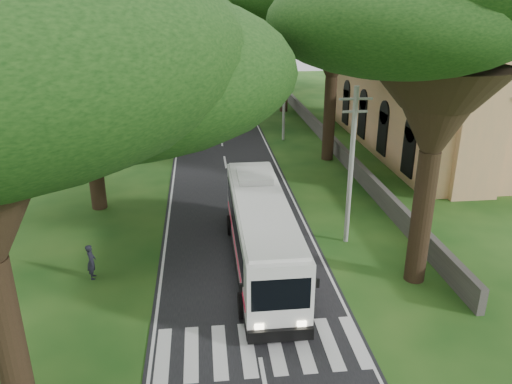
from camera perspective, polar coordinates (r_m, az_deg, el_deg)
ground at (r=20.39m, az=-0.38°, el=-14.01°), size 140.00×140.00×0.00m
road at (r=43.23m, az=-3.90°, el=5.43°), size 8.00×120.00×0.04m
crosswalk at (r=18.81m, az=0.29°, el=-17.51°), size 8.00×3.00×0.01m
property_wall at (r=43.42m, az=8.17°, el=6.14°), size 0.35×50.00×1.20m
church at (r=43.39m, az=20.91°, el=10.80°), size 14.00×24.00×11.60m
pole_near at (r=24.88m, az=10.82°, el=3.10°), size 1.60×0.24×8.00m
pole_mid at (r=43.83m, az=3.24°, el=11.26°), size 1.60×0.24×8.00m
pole_far at (r=63.43m, az=0.18°, el=14.40°), size 1.60×0.24×8.00m
tree_l_mida at (r=29.25m, az=-19.82°, el=18.21°), size 15.09×15.09×14.10m
coach_bus at (r=22.89m, az=0.57°, el=-4.48°), size 2.74×11.55×3.40m
distant_car_a at (r=59.03m, az=-7.13°, el=10.32°), size 1.70×4.06×1.37m
distant_car_c at (r=73.23m, az=-2.70°, el=12.49°), size 1.81×4.09×1.17m
pedestrian at (r=23.60m, az=-18.30°, el=-7.56°), size 0.45×0.63×1.65m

